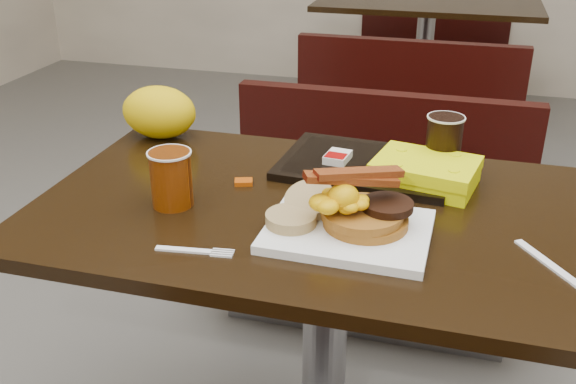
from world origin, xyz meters
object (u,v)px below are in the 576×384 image
(fork, at_px, (184,250))
(bench_near_n, at_px, (371,220))
(table_far, at_px, (422,68))
(hashbrown_sleeve_left, at_px, (338,157))
(platter, at_px, (348,231))
(coffee_cup_far, at_px, (444,140))
(paper_bag, at_px, (159,112))
(bench_far_s, at_px, (410,107))
(bench_far_n, at_px, (431,44))
(coffee_cup_near, at_px, (171,179))
(knife, at_px, (552,266))
(clamshell, at_px, (425,172))
(tray, at_px, (367,165))
(pancake_stack, at_px, (366,217))
(table_near, at_px, (324,353))

(fork, bearing_deg, bench_near_n, 70.14)
(table_far, relative_size, hashbrown_sleeve_left, 17.46)
(hashbrown_sleeve_left, bearing_deg, platter, -68.07)
(fork, distance_m, coffee_cup_far, 0.66)
(table_far, relative_size, paper_bag, 6.24)
(bench_far_s, xyz_separation_m, paper_bag, (-0.50, -1.62, 0.46))
(bench_far_n, xyz_separation_m, coffee_cup_near, (-0.31, -3.37, 0.45))
(knife, xyz_separation_m, clamshell, (-0.24, 0.28, 0.03))
(clamshell, distance_m, paper_bag, 0.69)
(platter, height_order, tray, same)
(bench_near_n, height_order, table_far, table_far)
(hashbrown_sleeve_left, bearing_deg, bench_far_n, 96.44)
(pancake_stack, height_order, coffee_cup_near, coffee_cup_near)
(bench_far_s, distance_m, fork, 2.19)
(coffee_cup_far, relative_size, paper_bag, 0.57)
(table_near, distance_m, tray, 0.44)
(pancake_stack, bearing_deg, bench_far_s, 92.55)
(bench_far_s, distance_m, coffee_cup_far, 1.72)
(fork, bearing_deg, bench_far_s, 77.27)
(tray, bearing_deg, fork, -115.57)
(platter, xyz_separation_m, knife, (0.36, -0.02, -0.01))
(bench_far_s, xyz_separation_m, fork, (-0.21, -2.14, 0.39))
(bench_far_n, distance_m, hashbrown_sleeve_left, 3.13)
(platter, bearing_deg, paper_bag, 146.68)
(bench_far_n, bearing_deg, pancake_stack, -88.51)
(paper_bag, bearing_deg, fork, -60.90)
(table_far, bearing_deg, clamshell, -85.82)
(table_near, relative_size, tray, 3.10)
(coffee_cup_near, bearing_deg, clamshell, 25.72)
(bench_near_n, relative_size, clamshell, 4.68)
(bench_near_n, height_order, tray, tray)
(platter, relative_size, coffee_cup_far, 2.76)
(bench_near_n, xyz_separation_m, fork, (-0.21, -0.94, 0.39))
(table_far, xyz_separation_m, knife, (0.42, -2.72, 0.38))
(hashbrown_sleeve_left, height_order, coffee_cup_far, coffee_cup_far)
(coffee_cup_near, bearing_deg, fork, -60.20)
(tray, relative_size, clamshell, 1.81)
(bench_near_n, xyz_separation_m, table_far, (0.00, 1.90, 0.02))
(tray, height_order, paper_bag, paper_bag)
(platter, distance_m, pancake_stack, 0.04)
(clamshell, bearing_deg, table_near, -126.90)
(bench_far_s, xyz_separation_m, hashbrown_sleeve_left, (-0.02, -1.70, 0.42))
(table_near, bearing_deg, bench_near_n, 90.00)
(platter, relative_size, knife, 1.61)
(bench_far_n, distance_m, coffee_cup_near, 3.42)
(bench_near_n, bearing_deg, platter, -85.82)
(bench_far_s, relative_size, coffee_cup_far, 9.15)
(table_near, relative_size, paper_bag, 6.24)
(pancake_stack, xyz_separation_m, clamshell, (0.09, 0.25, -0.01))
(bench_far_n, relative_size, pancake_stack, 6.27)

